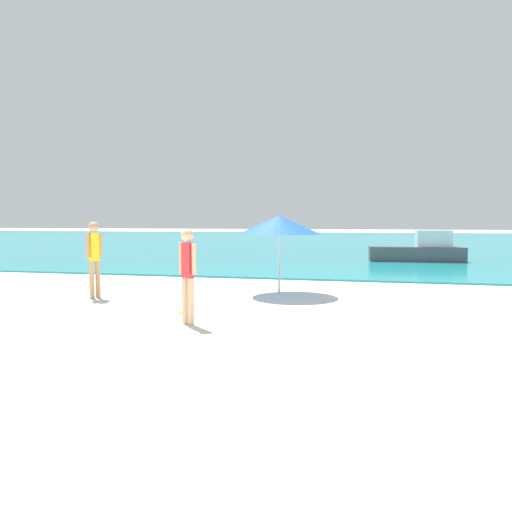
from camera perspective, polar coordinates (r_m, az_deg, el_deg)
ground at (r=3.58m, az=-20.73°, el=-26.30°), size 200.00×200.00×0.00m
water at (r=44.35m, az=10.60°, el=1.86°), size 160.00×60.00×0.06m
person_standing at (r=8.30m, az=-8.19°, el=-1.72°), size 0.36×0.22×1.67m
frisbee at (r=9.44m, az=-8.41°, el=-6.75°), size 0.28×0.28×0.03m
person_distant at (r=11.65m, az=-18.84°, el=0.11°), size 0.25×0.36×1.78m
boat_near at (r=21.84m, az=19.04°, el=0.64°), size 4.01×1.44×1.35m
beach_umbrella at (r=11.64m, az=2.81°, el=3.76°), size 2.03×2.03×1.94m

